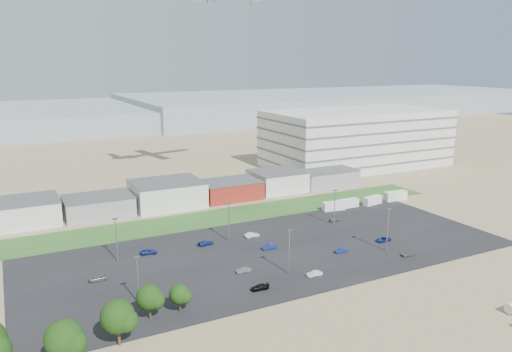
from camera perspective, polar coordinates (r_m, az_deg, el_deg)
ground at (r=107.54m, az=4.77°, el=-12.48°), size 700.00×700.00×0.00m
parking_lot at (r=125.67m, az=1.86°, el=-8.58°), size 120.00×50.00×0.01m
grass_strip at (r=151.00m, az=-5.74°, el=-4.90°), size 160.00×16.00×0.02m
hills_backdrop at (r=409.70m, az=-14.21°, el=6.71°), size 700.00×200.00×9.00m
building_row at (r=162.55m, az=-13.85°, el=-2.46°), size 170.00×20.00×8.00m
parking_garage at (r=229.47m, az=11.41°, el=4.26°), size 80.00×40.00×25.00m
box_trailer_a at (r=160.47m, az=8.89°, el=-3.40°), size 7.61×3.30×2.76m
box_trailer_b at (r=164.28m, az=10.46°, el=-3.08°), size 7.31×2.30×2.74m
box_trailer_c at (r=169.35m, az=13.16°, el=-2.73°), size 7.54×3.53×2.72m
box_trailer_d at (r=176.23m, az=15.63°, el=-2.19°), size 8.43×3.02×3.12m
tree_left at (r=84.48m, az=-21.06°, el=-17.31°), size 6.28×6.28×9.43m
tree_mid at (r=88.38m, az=-15.52°, el=-15.58°), size 6.10×6.10×9.15m
tree_right at (r=95.23m, az=-12.09°, el=-13.69°), size 5.13×5.13×7.69m
tree_near at (r=97.08m, az=-8.72°, el=-13.45°), size 4.22×4.22×6.33m
lightpole_front_l at (r=100.54m, az=-13.34°, el=-11.58°), size 1.16×0.49×9.90m
lightpole_front_m at (r=111.41m, az=3.80°, el=-8.66°), size 1.21×0.50×10.25m
lightpole_front_r at (r=128.06m, az=14.80°, el=-5.99°), size 1.29×0.54×10.99m
lightpole_back_l at (r=121.92m, az=-15.67°, el=-7.09°), size 1.26×0.52×10.69m
lightpole_back_m at (r=130.87m, az=-3.11°, el=-5.30°), size 1.22×0.51×10.36m
lightpole_back_r at (r=144.69m, az=8.98°, el=-3.60°), size 1.25×0.52×10.60m
parked_car_0 at (r=136.08m, az=14.33°, el=-7.02°), size 4.17×2.04×1.14m
parked_car_1 at (r=126.40m, az=9.71°, el=-8.36°), size 3.57×1.35×1.16m
parked_car_2 at (r=127.94m, az=16.98°, el=-8.48°), size 3.61×1.66×1.20m
parked_car_3 at (r=105.58m, az=0.43°, el=-12.59°), size 4.07×1.95×1.14m
parked_car_4 at (r=113.57m, az=-1.43°, el=-10.69°), size 3.47×1.23×1.14m
parked_car_5 at (r=114.66m, az=-17.69°, el=-11.06°), size 3.71×1.50×1.27m
parked_car_6 at (r=130.01m, az=-5.77°, el=-7.61°), size 4.24×2.06×1.19m
parked_car_7 at (r=126.80m, az=1.53°, el=-8.06°), size 3.99×1.54×1.30m
parked_car_8 at (r=149.60m, az=8.99°, el=-4.95°), size 3.41×1.67×1.12m
parked_car_9 at (r=126.44m, az=-12.16°, el=-8.46°), size 4.34×2.41×1.15m
parked_car_10 at (r=96.06m, az=-15.57°, el=-15.87°), size 3.81×1.68×1.09m
parked_car_11 at (r=134.95m, az=-0.47°, el=-6.73°), size 4.04×1.54×1.32m
parked_car_13 at (r=112.49m, az=6.69°, el=-11.01°), size 3.67×1.60×1.17m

